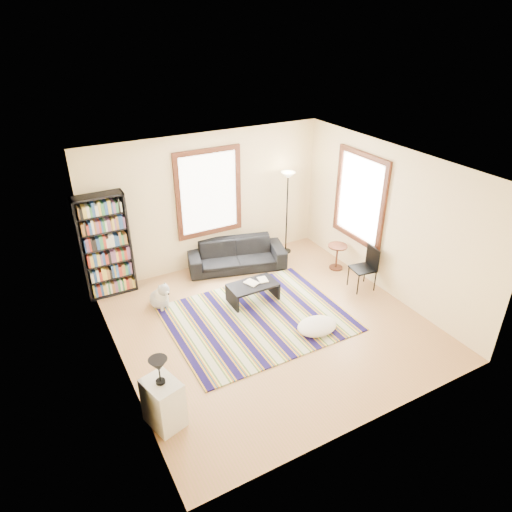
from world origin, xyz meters
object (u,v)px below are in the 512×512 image
floor_lamp (287,214)px  dog (159,294)px  side_table (337,257)px  folding_chair (363,269)px  white_cabinet (163,403)px  coffee_table (253,292)px  floor_cushion (317,326)px  sofa (236,255)px  bookshelf (105,246)px

floor_lamp → dog: (-3.18, -0.73, -0.66)m
side_table → folding_chair: folding_chair is taller
folding_chair → white_cabinet: bearing=-155.0°
white_cabinet → coffee_table: bearing=23.8°
folding_chair → white_cabinet: 4.65m
floor_cushion → folding_chair: folding_chair is taller
coffee_table → white_cabinet: white_cabinet is taller
floor_lamp → white_cabinet: floor_lamp is taller
sofa → coffee_table: sofa is taller
floor_lamp → white_cabinet: size_ratio=2.66×
bookshelf → side_table: bookshelf is taller
floor_cushion → floor_lamp: bearing=68.6°
floor_lamp → side_table: floor_lamp is taller
bookshelf → dog: bookshelf is taller
coffee_table → floor_cushion: bearing=-68.4°
white_cabinet → floor_lamp: bearing=24.3°
floor_lamp → dog: floor_lamp is taller
floor_cushion → dog: (-2.12, 1.97, 0.18)m
sofa → bookshelf: 2.65m
coffee_table → side_table: size_ratio=1.67×
floor_cushion → floor_lamp: size_ratio=0.39×
floor_cushion → floor_lamp: (1.06, 2.70, 0.84)m
coffee_table → floor_lamp: 2.23m
side_table → folding_chair: 0.87m
sofa → folding_chair: 2.60m
sofa → folding_chair: folding_chair is taller
coffee_table → white_cabinet: size_ratio=1.29×
floor_cushion → white_cabinet: bearing=-167.3°
folding_chair → bookshelf: bearing=161.3°
sofa → floor_cushion: sofa is taller
bookshelf → floor_lamp: size_ratio=1.08×
coffee_table → side_table: (2.12, 0.23, 0.09)m
bookshelf → dog: (0.64, -0.90, -0.73)m
sofa → floor_lamp: size_ratio=1.08×
floor_lamp → white_cabinet: 5.23m
sofa → coffee_table: size_ratio=2.24×
floor_cushion → floor_lamp: 3.02m
bookshelf → floor_cushion: bookshelf is taller
floor_lamp → folding_chair: floor_lamp is taller
floor_lamp → white_cabinet: (-3.96, -3.36, -0.58)m
coffee_table → floor_lamp: floor_lamp is taller
side_table → folding_chair: size_ratio=0.63×
coffee_table → floor_cushion: size_ratio=1.25×
folding_chair → dog: (-3.67, 1.27, -0.16)m
floor_cushion → folding_chair: 1.73m
sofa → floor_cushion: (0.22, -2.60, -0.20)m
coffee_table → dog: bearing=157.9°
sofa → folding_chair: size_ratio=2.34×
sofa → side_table: (1.82, -1.05, -0.02)m
side_table → white_cabinet: bearing=-153.9°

